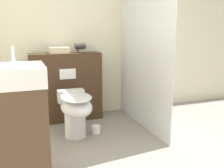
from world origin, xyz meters
TOP-DOWN VIEW (x-y plane):
  - wall_back at (0.00, 2.12)m, footprint 8.00×0.06m
  - partition_panel at (-0.46, 1.92)m, footprint 0.99×0.28m
  - shower_glass at (0.46, 1.36)m, footprint 0.04×1.46m
  - toilet at (-0.48, 1.24)m, footprint 0.36×0.67m
  - sink_vanity at (-1.10, 0.50)m, footprint 0.46×0.50m
  - hair_drier at (-0.24, 1.92)m, footprint 0.17×0.08m
  - folded_towel at (-0.54, 1.93)m, footprint 0.28×0.13m
  - spare_toilet_roll at (-0.21, 1.29)m, footprint 0.11×0.11m

SIDE VIEW (x-z plane):
  - spare_toilet_roll at x=-0.21m, z-range 0.00..0.10m
  - toilet at x=-0.48m, z-range 0.08..0.63m
  - partition_panel at x=-0.46m, z-range 0.00..0.97m
  - sink_vanity at x=-1.10m, z-range -0.07..1.09m
  - folded_towel at x=-0.54m, z-range 0.97..1.06m
  - hair_drier at x=-0.24m, z-range 0.99..1.13m
  - shower_glass at x=0.46m, z-range 0.00..2.14m
  - wall_back at x=0.00m, z-range 0.00..2.50m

